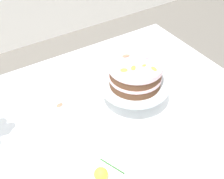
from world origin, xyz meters
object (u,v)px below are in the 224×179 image
object	(u,v)px
dining_table	(100,137)
fallen_rose	(101,174)
layer_cake	(135,74)
teacup	(195,117)
cake_stand	(135,87)

from	to	relation	value
dining_table	fallen_rose	xyz separation A→B (m)	(-0.14, -0.24, 0.11)
layer_cake	fallen_rose	distance (m)	0.44
teacup	fallen_rose	bearing A→B (deg)	-175.89
dining_table	fallen_rose	bearing A→B (deg)	-119.79
teacup	fallen_rose	size ratio (longest dim) A/B	1.19
teacup	dining_table	bearing A→B (deg)	147.80
dining_table	fallen_rose	distance (m)	0.30
teacup	cake_stand	bearing A→B (deg)	121.24
dining_table	cake_stand	world-z (taller)	cake_stand
dining_table	layer_cake	xyz separation A→B (m)	(0.19, 0.02, 0.24)
layer_cake	fallen_rose	world-z (taller)	layer_cake
dining_table	cake_stand	size ratio (longest dim) A/B	4.83
cake_stand	dining_table	bearing A→B (deg)	-172.54
teacup	fallen_rose	xyz separation A→B (m)	(-0.46, -0.03, -0.00)
dining_table	layer_cake	size ratio (longest dim) A/B	6.30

